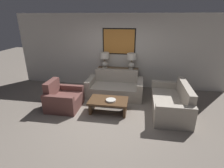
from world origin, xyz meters
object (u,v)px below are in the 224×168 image
Objects in this scene: table_lamp_left at (105,58)px; armchair_near_back_wall at (63,99)px; console_table at (118,78)px; decorative_bowl at (111,100)px; coffee_table at (108,103)px; couch_by_back_wall at (115,88)px; table_lamp_right at (132,59)px; couch_by_side at (171,103)px.

table_lamp_left is 0.59× the size of armchair_near_back_wall.
console_table is 1.89m from decorative_bowl.
armchair_near_back_wall reaches higher than coffee_table.
coffee_table is at bearing -2.43° from armchair_near_back_wall.
table_lamp_left reaches higher than armchair_near_back_wall.
table_lamp_left is 1.21m from couch_by_back_wall.
couch_by_back_wall is 1.12m from coffee_table.
table_lamp_right reaches higher than coffee_table.
couch_by_back_wall is at bearing 154.98° from couch_by_side.
couch_by_side is 3.11m from armchair_near_back_wall.
table_lamp_left is at bearing 104.15° from coffee_table.
table_lamp_right is at bearing 77.27° from decorative_bowl.
couch_by_side is at bearing -25.02° from couch_by_back_wall.
decorative_bowl is 0.29× the size of armchair_near_back_wall.
decorative_bowl is (0.54, -1.89, -0.72)m from table_lamp_left.
armchair_near_back_wall is (-1.38, -1.78, -0.11)m from console_table.
console_table is 5.45× the size of decorative_bowl.
console_table is 2.66× the size of table_lamp_left.
table_lamp_left is 2.09m from decorative_bowl.
armchair_near_back_wall is at bearing -116.84° from table_lamp_left.
coffee_table is (-1.74, -0.32, -0.00)m from couch_by_side.
table_lamp_left is at bearing -180.00° from console_table.
couch_by_back_wall is 1.70× the size of coffee_table.
table_lamp_right reaches higher than couch_by_back_wall.
table_lamp_right is 0.52× the size of coffee_table.
coffee_table is (-0.02, -1.83, -0.11)m from console_table.
table_lamp_right is 0.59× the size of armchair_near_back_wall.
couch_by_back_wall is (0.00, -0.71, -0.11)m from console_table.
table_lamp_left reaches higher than console_table.
couch_by_side is at bearing -41.43° from console_table.
armchair_near_back_wall is at bearing 175.61° from decorative_bowl.
couch_by_back_wall is at bearing 92.82° from decorative_bowl.
coffee_table is 1.36m from armchair_near_back_wall.
table_lamp_right reaches higher than armchair_near_back_wall.
console_table is at bearing 89.32° from coffee_table.
table_lamp_left is 0.31× the size of couch_by_back_wall.
decorative_bowl is 1.45m from armchair_near_back_wall.
table_lamp_left and table_lamp_right have the same top height.
table_lamp_left is (-0.48, -0.00, 0.74)m from console_table.
console_table is at bearing 180.00° from table_lamp_right.
decorative_bowl is at bearing -87.18° from couch_by_back_wall.
table_lamp_right is (0.97, 0.00, 0.00)m from table_lamp_left.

